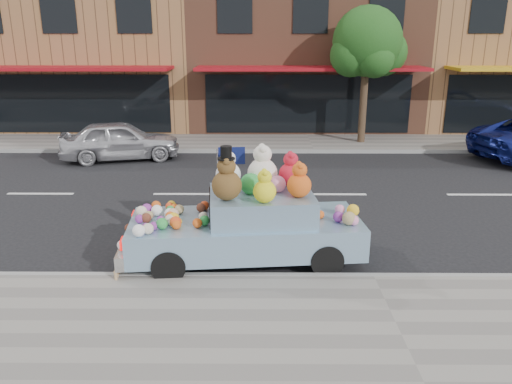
{
  "coord_description": "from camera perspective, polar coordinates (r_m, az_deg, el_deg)",
  "views": [
    {
      "loc": [
        -2.01,
        -12.93,
        4.15
      ],
      "look_at": [
        -2.07,
        -3.75,
        1.25
      ],
      "focal_mm": 35.0,
      "sensor_mm": 36.0,
      "label": 1
    }
  ],
  "objects": [
    {
      "name": "ground",
      "position": [
        13.73,
        8.81,
        -0.28
      ],
      "size": [
        120.0,
        120.0,
        0.0
      ],
      "primitive_type": "plane",
      "color": "black",
      "rests_on": "ground"
    },
    {
      "name": "storefront_left",
      "position": [
        26.16,
        -18.06,
        15.59
      ],
      "size": [
        10.0,
        9.8,
        7.3
      ],
      "color": "#8F603C",
      "rests_on": "ground"
    },
    {
      "name": "storefront_right",
      "position": [
        27.65,
        27.1,
        14.64
      ],
      "size": [
        10.0,
        9.8,
        7.3
      ],
      "color": "#8F603C",
      "rests_on": "ground"
    },
    {
      "name": "far_sidewalk",
      "position": [
        19.96,
        6.21,
        5.6
      ],
      "size": [
        60.0,
        3.0,
        0.12
      ],
      "primitive_type": "cube",
      "color": "gray",
      "rests_on": "ground"
    },
    {
      "name": "art_car",
      "position": [
        9.41,
        -1.05,
        -3.29
      ],
      "size": [
        4.62,
        2.15,
        2.32
      ],
      "rotation": [
        0.0,
        0.0,
        0.09
      ],
      "color": "black",
      "rests_on": "ground"
    },
    {
      "name": "near_sidewalk",
      "position": [
        7.88,
        15.62,
        -14.45
      ],
      "size": [
        60.0,
        3.0,
        0.12
      ],
      "primitive_type": "cube",
      "color": "gray",
      "rests_on": "ground"
    },
    {
      "name": "storefront_mid",
      "position": [
        24.99,
        5.23,
        16.29
      ],
      "size": [
        10.0,
        9.8,
        7.3
      ],
      "color": "brown",
      "rests_on": "ground"
    },
    {
      "name": "far_kerb",
      "position": [
        18.5,
        6.66,
        4.65
      ],
      "size": [
        60.0,
        0.12,
        0.13
      ],
      "primitive_type": "cube",
      "color": "gray",
      "rests_on": "ground"
    },
    {
      "name": "near_kerb",
      "position": [
        9.15,
        13.24,
        -9.51
      ],
      "size": [
        60.0,
        0.12,
        0.13
      ],
      "primitive_type": "cube",
      "color": "gray",
      "rests_on": "ground"
    },
    {
      "name": "car_silver",
      "position": [
        17.89,
        -15.25,
        5.72
      ],
      "size": [
        4.26,
        2.5,
        1.36
      ],
      "primitive_type": "imported",
      "rotation": [
        0.0,
        0.0,
        1.81
      ],
      "color": "silver",
      "rests_on": "ground"
    },
    {
      "name": "street_tree",
      "position": [
        19.9,
        12.6,
        15.81
      ],
      "size": [
        3.0,
        2.7,
        5.22
      ],
      "color": "#38281C",
      "rests_on": "ground"
    }
  ]
}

